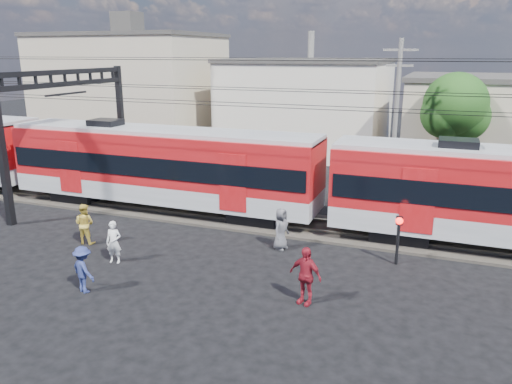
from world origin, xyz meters
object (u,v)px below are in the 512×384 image
pedestrian_a (114,242)px  crossing_signal (399,231)px  commuter_train (166,164)px  pedestrian_c (83,269)px

pedestrian_a → crossing_signal: bearing=9.5°
commuter_train → pedestrian_c: size_ratio=31.07×
pedestrian_c → crossing_signal: crossing_signal is taller
commuter_train → crossing_signal: commuter_train is taller
pedestrian_c → crossing_signal: bearing=-127.6°
commuter_train → pedestrian_c: bearing=-77.2°
commuter_train → pedestrian_c: (2.01, -8.84, -1.59)m
commuter_train → pedestrian_a: size_ratio=30.55×
commuter_train → crossing_signal: (11.57, -2.79, -1.07)m
pedestrian_a → crossing_signal: 10.76m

